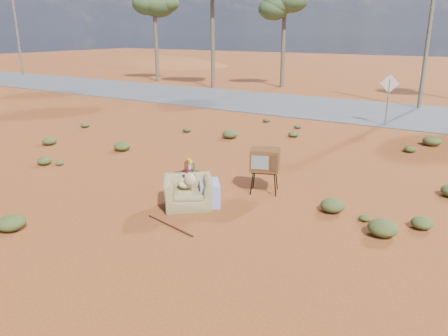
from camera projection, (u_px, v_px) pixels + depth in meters
The scene contains 13 objects.
ground at pixel (195, 212), 9.89m from camera, with size 140.00×140.00×0.00m, color #95411D.
highway at pixel (368, 112), 22.02m from camera, with size 140.00×7.00×0.04m, color #565659.
dirt_mound at pixel (157, 65), 52.54m from camera, with size 26.00×18.00×2.00m, color brown.
armchair at pixel (192, 188), 10.10m from camera, with size 1.38×1.42×0.95m.
tv_unit at pixel (265, 160), 10.85m from camera, with size 0.86×0.77×1.14m.
side_table at pixel (189, 171), 10.53m from camera, with size 0.58×0.58×0.95m.
rusty_bar at pixel (170, 225), 9.17m from camera, with size 0.04×0.04×1.45m, color #4A2113.
road_sign at pixel (389, 91), 18.39m from camera, with size 0.78×0.06×2.19m.
eucalyptus_far_left at pixel (154, 3), 33.37m from camera, with size 3.20×3.20×7.10m.
eucalyptus_near_left at pixel (285, 7), 30.09m from camera, with size 3.20×3.20×6.60m.
utility_pole_west at pixel (17, 28), 38.95m from camera, with size 1.40×0.20×8.00m.
utility_pole_center at pixel (430, 26), 21.79m from camera, with size 1.40×0.20×8.00m.
scrub_patch at pixel (255, 156), 13.84m from camera, with size 17.49×8.07×0.33m.
Camera 1 is at (5.40, -7.40, 3.93)m, focal length 35.00 mm.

